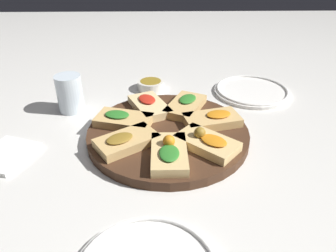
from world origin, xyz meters
The scene contains 13 objects.
ground_plane centered at (0.00, 0.00, 0.00)m, with size 3.00×3.00×0.00m, color silver.
serving_board centered at (0.00, 0.00, 0.01)m, with size 0.41×0.41×0.02m, color #422819.
focaccia_slice_0 centered at (-0.03, -0.11, 0.04)m, with size 0.11×0.16×0.03m.
focaccia_slice_1 centered at (0.07, -0.10, 0.04)m, with size 0.14×0.16×0.03m.
focaccia_slice_2 centered at (0.12, 0.00, 0.04)m, with size 0.14×0.08×0.04m.
focaccia_slice_3 centered at (0.08, 0.09, 0.04)m, with size 0.15×0.16×0.04m.
focaccia_slice_4 centered at (-0.03, 0.12, 0.04)m, with size 0.11×0.16×0.03m.
focaccia_slice_5 centered at (-0.11, 0.05, 0.04)m, with size 0.16×0.13×0.03m.
focaccia_slice_6 centered at (-0.11, -0.05, 0.04)m, with size 0.16×0.13×0.03m.
plate_left centered at (-0.26, 0.28, 0.01)m, with size 0.24×0.24×0.02m.
water_glass centered at (-0.15, -0.28, 0.05)m, with size 0.07×0.07×0.11m, color silver.
napkin_stack centered at (0.07, -0.38, 0.01)m, with size 0.13×0.11×0.01m, color white.
dipping_bowl centered at (-0.30, -0.05, 0.02)m, with size 0.09×0.09×0.03m.
Camera 1 is at (0.70, -0.01, 0.46)m, focal length 35.00 mm.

